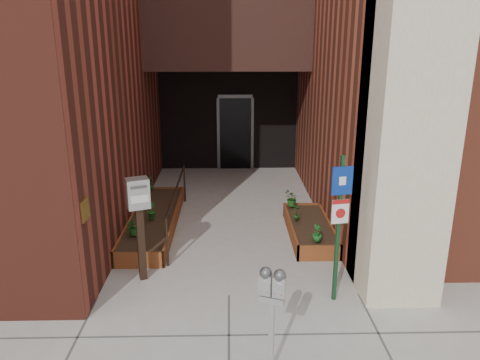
{
  "coord_description": "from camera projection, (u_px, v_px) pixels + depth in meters",
  "views": [
    {
      "loc": [
        0.03,
        -6.32,
        3.8
      ],
      "look_at": [
        0.21,
        1.8,
        1.3
      ],
      "focal_mm": 35.0,
      "sensor_mm": 36.0,
      "label": 1
    }
  ],
  "objects": [
    {
      "name": "shrub_right_c",
      "position": [
        292.0,
        199.0,
        10.01
      ],
      "size": [
        0.43,
        0.43,
        0.34
      ],
      "primitive_type": "imported",
      "rotation": [
        0.0,
        0.0,
        4.01
      ],
      "color": "#1F5819",
      "rests_on": "planter_right"
    },
    {
      "name": "ground",
      "position": [
        229.0,
        296.0,
        7.16
      ],
      "size": [
        80.0,
        80.0,
        0.0
      ],
      "primitive_type": "plane",
      "color": "#9E9991",
      "rests_on": "ground"
    },
    {
      "name": "payment_dropbox",
      "position": [
        139.0,
        208.0,
        7.3
      ],
      "size": [
        0.41,
        0.36,
        1.71
      ],
      "color": "black",
      "rests_on": "ground"
    },
    {
      "name": "planter_right",
      "position": [
        309.0,
        230.0,
        9.26
      ],
      "size": [
        0.8,
        2.2,
        0.3
      ],
      "color": "maroon",
      "rests_on": "ground"
    },
    {
      "name": "shrub_left_a",
      "position": [
        134.0,
        226.0,
        8.58
      ],
      "size": [
        0.42,
        0.42,
        0.34
      ],
      "primitive_type": "imported",
      "rotation": [
        0.0,
        0.0,
        0.64
      ],
      "color": "#1C5A19",
      "rests_on": "planter_left"
    },
    {
      "name": "sign_post",
      "position": [
        340.0,
        214.0,
        6.64
      ],
      "size": [
        0.3,
        0.1,
        2.24
      ],
      "color": "#153A1E",
      "rests_on": "ground"
    },
    {
      "name": "shrub_left_d",
      "position": [
        151.0,
        182.0,
        11.08
      ],
      "size": [
        0.24,
        0.24,
        0.37
      ],
      "primitive_type": "imported",
      "rotation": [
        0.0,
        0.0,
        4.96
      ],
      "color": "#245D1A",
      "rests_on": "planter_left"
    },
    {
      "name": "shrub_left_c",
      "position": [
        142.0,
        199.0,
        9.94
      ],
      "size": [
        0.26,
        0.26,
        0.36
      ],
      "primitive_type": "imported",
      "rotation": [
        0.0,
        0.0,
        3.56
      ],
      "color": "#275618",
      "rests_on": "planter_left"
    },
    {
      "name": "shrub_right_a",
      "position": [
        317.0,
        233.0,
        8.3
      ],
      "size": [
        0.25,
        0.25,
        0.31
      ],
      "primitive_type": "imported",
      "rotation": [
        0.0,
        0.0,
        0.92
      ],
      "color": "#1C6322",
      "rests_on": "planter_right"
    },
    {
      "name": "shrub_right_b",
      "position": [
        297.0,
        212.0,
        9.25
      ],
      "size": [
        0.25,
        0.25,
        0.34
      ],
      "primitive_type": "imported",
      "rotation": [
        0.0,
        0.0,
        2.39
      ],
      "color": "#1A5117",
      "rests_on": "planter_right"
    },
    {
      "name": "parking_meter",
      "position": [
        272.0,
        293.0,
        5.22
      ],
      "size": [
        0.32,
        0.21,
        1.36
      ],
      "color": "#B0AFB2",
      "rests_on": "ground"
    },
    {
      "name": "shrub_left_b",
      "position": [
        151.0,
        211.0,
        9.33
      ],
      "size": [
        0.26,
        0.26,
        0.34
      ],
      "primitive_type": "imported",
      "rotation": [
        0.0,
        0.0,
        2.3
      ],
      "color": "#1B5919",
      "rests_on": "planter_left"
    },
    {
      "name": "planter_left",
      "position": [
        154.0,
        222.0,
        9.66
      ],
      "size": [
        0.9,
        3.6,
        0.3
      ],
      "color": "maroon",
      "rests_on": "ground"
    },
    {
      "name": "handrail",
      "position": [
        177.0,
        194.0,
        9.45
      ],
      "size": [
        0.04,
        3.34,
        0.9
      ],
      "color": "black",
      "rests_on": "ground"
    }
  ]
}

